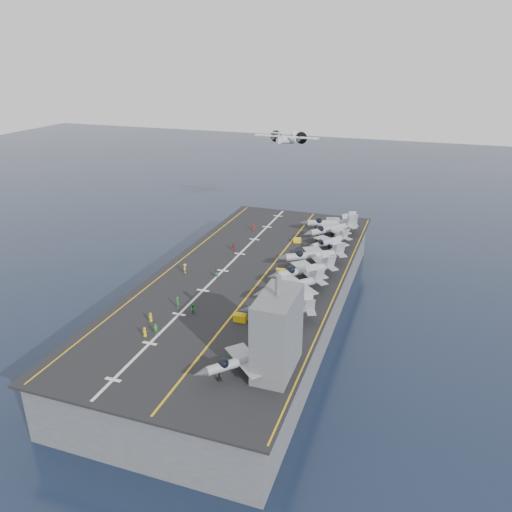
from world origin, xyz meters
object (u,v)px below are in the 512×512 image
(fighter_jet_0, at_px, (242,360))
(transport_plane, at_px, (286,141))
(island_superstructure, at_px, (277,324))
(tow_cart_a, at_px, (240,318))

(fighter_jet_0, relative_size, transport_plane, 0.73)
(island_superstructure, bearing_deg, tow_cart_a, 131.25)
(fighter_jet_0, xyz_separation_m, transport_plane, (-20.96, 94.42, 15.09))
(island_superstructure, relative_size, fighter_jet_0, 0.97)
(tow_cart_a, height_order, transport_plane, transport_plane)
(transport_plane, bearing_deg, island_superstructure, -74.61)
(island_superstructure, height_order, tow_cart_a, island_superstructure)
(tow_cart_a, relative_size, transport_plane, 0.10)
(island_superstructure, distance_m, tow_cart_a, 16.62)
(tow_cart_a, distance_m, transport_plane, 83.56)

